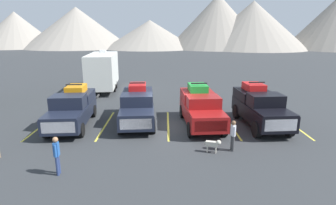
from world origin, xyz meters
name	(u,v)px	position (x,y,z in m)	size (l,w,h in m)	color
ground_plane	(168,126)	(0.00, 0.00, 0.00)	(240.00, 240.00, 0.00)	#2D3033
pickup_truck_a	(72,108)	(-6.00, 0.26, 1.14)	(2.46, 5.68, 2.48)	black
pickup_truck_b	(137,105)	(-1.99, 0.84, 1.12)	(2.47, 5.73, 2.48)	black
pickup_truck_c	(201,107)	(2.04, 0.24, 1.16)	(2.48, 5.42, 2.57)	maroon
pickup_truck_d	(260,107)	(5.73, 0.11, 1.22)	(2.47, 5.38, 2.64)	black
lot_stripe_a	(43,125)	(-7.94, 0.22, 0.00)	(0.12, 5.50, 0.01)	gold
lot_stripe_b	(106,125)	(-3.97, 0.22, 0.00)	(0.12, 5.50, 0.01)	gold
lot_stripe_c	(168,125)	(0.00, 0.22, 0.00)	(0.12, 5.50, 0.01)	gold
lot_stripe_d	(230,124)	(3.97, 0.22, 0.00)	(0.12, 5.50, 0.01)	gold
lot_stripe_e	(292,124)	(7.94, 0.22, 0.00)	(0.12, 5.50, 0.01)	gold
camper_trailer_a	(103,70)	(-6.37, 10.79, 2.05)	(3.10, 8.09, 3.90)	silver
person_b	(233,134)	(3.15, -3.71, 0.90)	(0.23, 0.34, 1.57)	#3F3F42
person_c	(57,153)	(-4.63, -5.97, 0.95)	(0.23, 0.37, 1.66)	navy
dog	(214,144)	(2.18, -3.94, 0.46)	(0.83, 0.38, 0.67)	beige
mountain_ridge	(190,25)	(7.99, 78.63, 7.50)	(137.56, 45.48, 17.76)	gray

